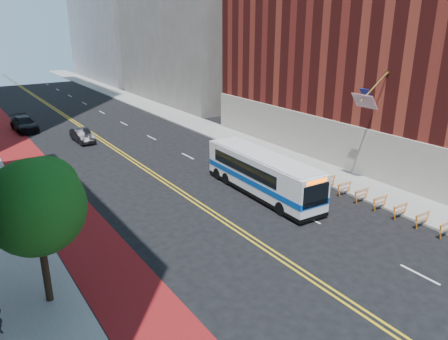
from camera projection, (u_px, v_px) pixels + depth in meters
name	position (u px, v px, depth m)	size (l,w,h in m)	color
ground	(323.00, 286.00, 21.11)	(160.00, 160.00, 0.00)	black
sidewalk_right	(208.00, 128.00, 50.92)	(4.00, 140.00, 0.15)	gray
bus_lane_paint	(24.00, 158.00, 40.42)	(3.60, 140.00, 0.01)	maroon
center_line_inner	(107.00, 145.00, 44.57)	(0.14, 140.00, 0.01)	gold
center_line_outer	(110.00, 144.00, 44.76)	(0.14, 140.00, 0.01)	gold
lane_dashes	(124.00, 123.00, 53.46)	(0.14, 98.20, 0.01)	silver
brick_building	(410.00, 33.00, 38.39)	(18.73, 36.00, 22.00)	#5D1815
construction_barriers	(390.00, 205.00, 28.60)	(1.42, 10.91, 1.00)	orange
street_tree	(36.00, 203.00, 18.34)	(4.20, 4.20, 6.70)	black
transit_bus	(261.00, 173.00, 31.66)	(2.79, 11.20, 3.06)	white
car_a	(23.00, 174.00, 34.23)	(1.64, 4.07, 1.39)	black
car_b	(82.00, 135.00, 45.40)	(1.47, 4.21, 1.39)	black
car_c	(24.00, 124.00, 49.78)	(2.24, 5.51, 1.60)	black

